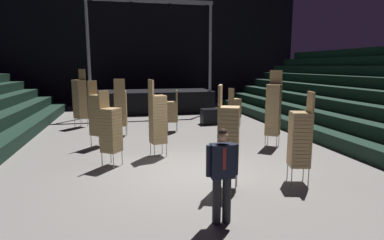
# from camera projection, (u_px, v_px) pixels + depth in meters

# --- Properties ---
(ground_plane) EXTENTS (22.00, 30.00, 0.10)m
(ground_plane) POSITION_uv_depth(u_px,v_px,m) (191.00, 175.00, 8.13)
(ground_plane) COLOR slate
(arena_end_wall) EXTENTS (22.00, 0.30, 8.00)m
(arena_end_wall) POSITION_uv_depth(u_px,v_px,m) (145.00, 47.00, 21.88)
(arena_end_wall) COLOR black
(arena_end_wall) RESTS_ON ground_plane
(stage_riser) EXTENTS (7.07, 3.23, 6.18)m
(stage_riser) POSITION_uv_depth(u_px,v_px,m) (151.00, 100.00, 18.91)
(stage_riser) COLOR black
(stage_riser) RESTS_ON ground_plane
(man_with_tie) EXTENTS (0.57, 0.24, 1.68)m
(man_with_tie) POSITION_uv_depth(u_px,v_px,m) (222.00, 171.00, 5.38)
(man_with_tie) COLOR black
(man_with_tie) RESTS_ON ground_plane
(chair_stack_front_left) EXTENTS (0.58, 0.58, 2.31)m
(chair_stack_front_left) POSITION_uv_depth(u_px,v_px,m) (228.00, 138.00, 6.88)
(chair_stack_front_left) COLOR #B2B5BA
(chair_stack_front_left) RESTS_ON ground_plane
(chair_stack_front_right) EXTENTS (0.62, 0.62, 2.22)m
(chair_stack_front_right) POSITION_uv_depth(u_px,v_px,m) (98.00, 114.00, 10.59)
(chair_stack_front_right) COLOR #B2B5BA
(chair_stack_front_right) RESTS_ON ground_plane
(chair_stack_mid_left) EXTENTS (0.48, 0.48, 2.22)m
(chair_stack_mid_left) POSITION_uv_depth(u_px,v_px,m) (121.00, 108.00, 12.23)
(chair_stack_mid_left) COLOR #B2B5BA
(chair_stack_mid_left) RESTS_ON ground_plane
(chair_stack_mid_right) EXTENTS (0.62, 0.62, 2.56)m
(chair_stack_mid_right) POSITION_uv_depth(u_px,v_px,m) (273.00, 109.00, 10.55)
(chair_stack_mid_right) COLOR #B2B5BA
(chair_stack_mid_right) RESTS_ON ground_plane
(chair_stack_mid_centre) EXTENTS (0.53, 0.53, 1.71)m
(chair_stack_mid_centre) POSITION_uv_depth(u_px,v_px,m) (234.00, 107.00, 14.27)
(chair_stack_mid_centre) COLOR #B2B5BA
(chair_stack_mid_centre) RESTS_ON ground_plane
(chair_stack_rear_left) EXTENTS (0.62, 0.62, 2.56)m
(chair_stack_rear_left) POSITION_uv_depth(u_px,v_px,m) (80.00, 98.00, 13.98)
(chair_stack_rear_left) COLOR #B2B5BA
(chair_stack_rear_left) RESTS_ON ground_plane
(chair_stack_rear_right) EXTENTS (0.49, 0.49, 1.71)m
(chair_stack_rear_right) POSITION_uv_depth(u_px,v_px,m) (172.00, 111.00, 13.12)
(chair_stack_rear_right) COLOR #B2B5BA
(chair_stack_rear_right) RESTS_ON ground_plane
(chair_stack_rear_centre) EXTENTS (0.53, 0.53, 2.31)m
(chair_stack_rear_centre) POSITION_uv_depth(u_px,v_px,m) (158.00, 118.00, 9.47)
(chair_stack_rear_centre) COLOR #B2B5BA
(chair_stack_rear_centre) RESTS_ON ground_plane
(chair_stack_aisle_left) EXTENTS (0.54, 0.54, 2.14)m
(chair_stack_aisle_left) POSITION_uv_depth(u_px,v_px,m) (300.00, 138.00, 7.27)
(chair_stack_aisle_left) COLOR #B2B5BA
(chair_stack_aisle_left) RESTS_ON ground_plane
(chair_stack_aisle_right) EXTENTS (0.62, 0.62, 2.05)m
(chair_stack_aisle_right) POSITION_uv_depth(u_px,v_px,m) (111.00, 129.00, 8.52)
(chair_stack_aisle_right) COLOR #B2B5BA
(chair_stack_aisle_right) RESTS_ON ground_plane
(equipment_road_case) EXTENTS (0.91, 0.61, 0.72)m
(equipment_road_case) POSITION_uv_depth(u_px,v_px,m) (211.00, 116.00, 14.84)
(equipment_road_case) COLOR black
(equipment_road_case) RESTS_ON ground_plane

